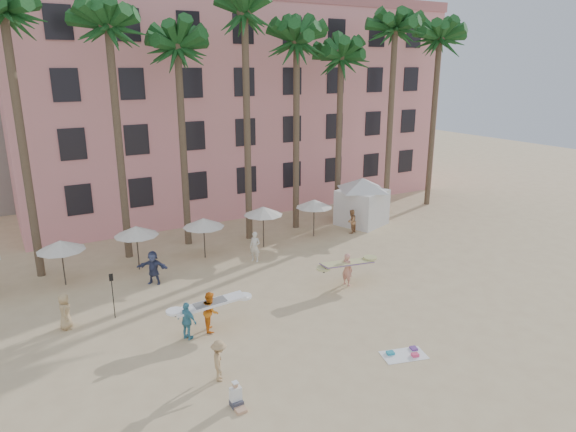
% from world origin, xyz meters
% --- Properties ---
extents(ground, '(120.00, 120.00, 0.00)m').
position_xyz_m(ground, '(0.00, 0.00, 0.00)').
color(ground, '#D1B789').
rests_on(ground, ground).
extents(pink_hotel, '(35.00, 14.00, 16.00)m').
position_xyz_m(pink_hotel, '(7.00, 26.00, 8.00)').
color(pink_hotel, '#D98684').
rests_on(pink_hotel, ground).
extents(palm_row, '(44.40, 5.40, 16.30)m').
position_xyz_m(palm_row, '(0.51, 15.00, 12.97)').
color(palm_row, brown).
rests_on(palm_row, ground).
extents(umbrella_row, '(22.50, 2.70, 2.73)m').
position_xyz_m(umbrella_row, '(-3.00, 12.50, 2.33)').
color(umbrella_row, '#332B23').
rests_on(umbrella_row, ground).
extents(cabana, '(5.76, 5.76, 3.50)m').
position_xyz_m(cabana, '(11.60, 13.22, 2.07)').
color(cabana, silver).
rests_on(cabana, ground).
extents(beach_towel, '(2.00, 1.45, 0.14)m').
position_xyz_m(beach_towel, '(1.99, -2.00, 0.03)').
color(beach_towel, white).
rests_on(beach_towel, ground).
extents(carrier_yellow, '(3.07, 0.76, 1.81)m').
position_xyz_m(carrier_yellow, '(4.09, 4.81, 1.02)').
color(carrier_yellow, tan).
rests_on(carrier_yellow, ground).
extents(carrier_white, '(3.21, 1.04, 1.81)m').
position_xyz_m(carrier_white, '(-4.05, 3.91, 0.97)').
color(carrier_white, orange).
rests_on(carrier_white, ground).
extents(beachgoers, '(20.15, 12.80, 1.86)m').
position_xyz_m(beachgoers, '(-2.65, 7.48, 0.87)').
color(beachgoers, beige).
rests_on(beachgoers, ground).
extents(paddle, '(0.18, 0.04, 2.23)m').
position_xyz_m(paddle, '(-7.53, 7.17, 1.41)').
color(paddle, black).
rests_on(paddle, ground).
extents(seated_man, '(0.41, 0.71, 0.92)m').
position_xyz_m(seated_man, '(-5.31, -1.58, 0.32)').
color(seated_man, '#3F3F4C').
rests_on(seated_man, ground).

